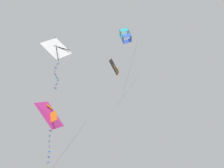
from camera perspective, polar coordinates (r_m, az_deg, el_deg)
The scene contains 4 objects.
kite_diamond_near_left at distance 20.25m, azimuth -10.34°, elevation 6.43°, with size 1.16×2.09×4.50m.
kite_box_upper_right at distance 27.79m, azimuth 2.54°, elevation 8.91°, with size 1.97×1.69×7.54m.
kite_diamond_far_centre at distance 27.35m, azimuth 0.41°, elevation 3.21°, with size 2.26×2.36×6.17m.
kite_delta_highest at distance 20.47m, azimuth -11.33°, elevation -5.79°, with size 2.90×3.40×7.33m.
Camera 1 is at (-10.56, 15.89, 24.28)m, focal length 49.17 mm.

